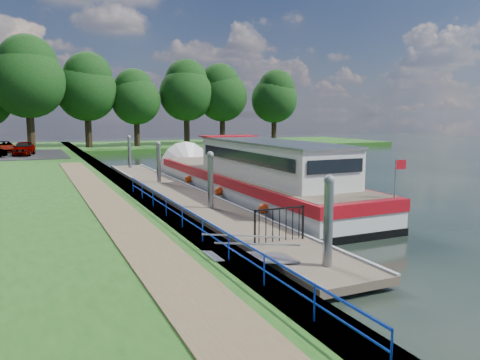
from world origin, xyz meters
name	(u,v)px	position (x,y,z in m)	size (l,w,h in m)	color
ground	(317,274)	(0.00, 0.00, 0.00)	(160.00, 160.00, 0.00)	black
bank_edge	(126,191)	(-2.55, 15.00, 0.39)	(1.10, 90.00, 0.78)	#473D2D
far_bank	(180,146)	(12.00, 52.00, 0.30)	(60.00, 18.00, 0.60)	#1E4D16
footpath	(113,209)	(-4.40, 8.00, 0.80)	(1.60, 40.00, 0.05)	brown
blue_fence	(192,218)	(-2.75, 3.00, 1.31)	(0.04, 18.04, 0.72)	#0C2DBF
pontoon	(181,197)	(0.00, 13.00, 0.18)	(2.50, 30.00, 0.56)	brown
mooring_piles	(181,177)	(0.00, 13.00, 1.28)	(0.30, 27.30, 3.55)	gray
gangway	(251,256)	(-1.85, 0.50, 0.63)	(2.58, 1.00, 0.92)	#A5A8AD
gate_panel	(280,220)	(0.00, 2.20, 1.15)	(1.85, 0.05, 1.15)	black
barge	(244,177)	(3.60, 12.61, 1.09)	(4.36, 21.15, 4.78)	black
horizon_trees	(77,86)	(-1.61, 48.68, 7.95)	(54.38, 10.03, 12.87)	#332316
car_a	(24,148)	(-7.68, 36.80, 1.50)	(1.57, 3.90, 1.33)	#999999
car_d	(4,147)	(-9.44, 41.29, 1.39)	(1.85, 4.02, 1.12)	#999999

